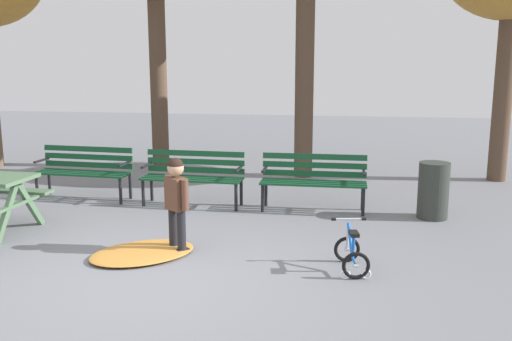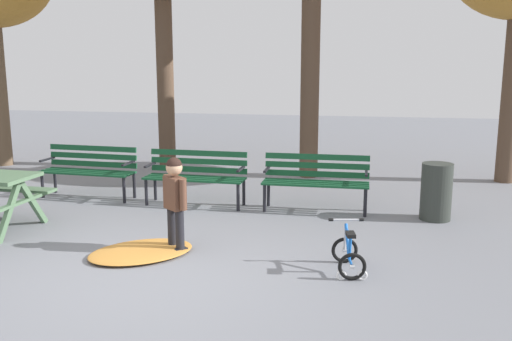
{
  "view_description": "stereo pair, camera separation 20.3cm",
  "coord_description": "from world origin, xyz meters",
  "px_view_note": "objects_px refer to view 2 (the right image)",
  "views": [
    {
      "loc": [
        2.0,
        -5.38,
        2.28
      ],
      "look_at": [
        0.87,
        1.78,
        0.85
      ],
      "focal_mm": 39.67,
      "sensor_mm": 36.0,
      "label": 1
    },
    {
      "loc": [
        2.2,
        -5.34,
        2.28
      ],
      "look_at": [
        0.87,
        1.78,
        0.85
      ],
      "focal_mm": 39.67,
      "sensor_mm": 36.0,
      "label": 2
    }
  ],
  "objects_px": {
    "park_bench_far_left": "(90,167)",
    "trash_bin": "(436,192)",
    "kids_bicycle": "(348,254)",
    "child_standing": "(175,196)",
    "park_bench_right": "(316,178)",
    "park_bench_left": "(196,173)"
  },
  "relations": [
    {
      "from": "park_bench_left",
      "to": "trash_bin",
      "type": "height_order",
      "value": "park_bench_left"
    },
    {
      "from": "park_bench_left",
      "to": "trash_bin",
      "type": "relative_size",
      "value": 1.96
    },
    {
      "from": "trash_bin",
      "to": "park_bench_far_left",
      "type": "bearing_deg",
      "value": 176.24
    },
    {
      "from": "child_standing",
      "to": "trash_bin",
      "type": "relative_size",
      "value": 1.4
    },
    {
      "from": "child_standing",
      "to": "trash_bin",
      "type": "xyz_separation_m",
      "value": [
        3.24,
        2.01,
        -0.27
      ]
    },
    {
      "from": "park_bench_far_left",
      "to": "trash_bin",
      "type": "relative_size",
      "value": 1.98
    },
    {
      "from": "child_standing",
      "to": "kids_bicycle",
      "type": "height_order",
      "value": "child_standing"
    },
    {
      "from": "child_standing",
      "to": "park_bench_left",
      "type": "bearing_deg",
      "value": 100.26
    },
    {
      "from": "child_standing",
      "to": "kids_bicycle",
      "type": "xyz_separation_m",
      "value": [
        2.06,
        -0.29,
        -0.48
      ]
    },
    {
      "from": "park_bench_far_left",
      "to": "kids_bicycle",
      "type": "bearing_deg",
      "value": -31.49
    },
    {
      "from": "park_bench_left",
      "to": "kids_bicycle",
      "type": "xyz_separation_m",
      "value": [
        2.46,
        -2.52,
        -0.31
      ]
    },
    {
      "from": "park_bench_far_left",
      "to": "trash_bin",
      "type": "xyz_separation_m",
      "value": [
        5.54,
        -0.36,
        -0.1
      ]
    },
    {
      "from": "child_standing",
      "to": "trash_bin",
      "type": "bearing_deg",
      "value": 31.88
    },
    {
      "from": "park_bench_right",
      "to": "kids_bicycle",
      "type": "relative_size",
      "value": 2.65
    },
    {
      "from": "child_standing",
      "to": "kids_bicycle",
      "type": "relative_size",
      "value": 1.9
    },
    {
      "from": "park_bench_left",
      "to": "park_bench_right",
      "type": "xyz_separation_m",
      "value": [
        1.9,
        -0.01,
        0.0
      ]
    },
    {
      "from": "child_standing",
      "to": "park_bench_right",
      "type": "bearing_deg",
      "value": 55.98
    },
    {
      "from": "child_standing",
      "to": "kids_bicycle",
      "type": "bearing_deg",
      "value": -8.05
    },
    {
      "from": "park_bench_far_left",
      "to": "child_standing",
      "type": "distance_m",
      "value": 3.31
    },
    {
      "from": "kids_bicycle",
      "to": "park_bench_far_left",
      "type": "bearing_deg",
      "value": 148.51
    },
    {
      "from": "park_bench_right",
      "to": "child_standing",
      "type": "distance_m",
      "value": 2.68
    },
    {
      "from": "park_bench_far_left",
      "to": "park_bench_right",
      "type": "relative_size",
      "value": 1.02
    }
  ]
}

